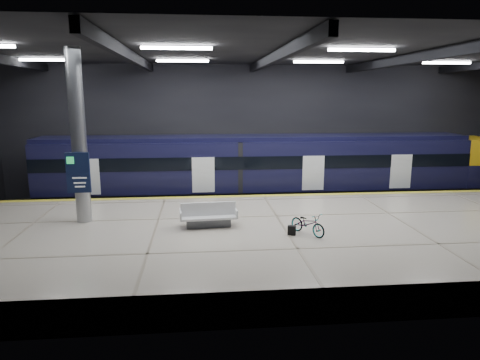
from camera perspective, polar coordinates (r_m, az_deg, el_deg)
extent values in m
plane|color=black|center=(19.72, 4.32, -7.06)|extent=(30.00, 30.00, 0.00)
cube|color=black|center=(26.73, 1.54, 6.55)|extent=(30.00, 0.10, 8.00)
cube|color=black|center=(11.15, 11.57, -0.27)|extent=(30.00, 0.10, 8.00)
cube|color=black|center=(18.81, 4.70, 16.75)|extent=(30.00, 16.00, 0.10)
cube|color=black|center=(18.71, -14.46, 15.71)|extent=(0.25, 16.00, 0.40)
cube|color=black|center=(18.79, 4.68, 16.00)|extent=(0.25, 16.00, 0.40)
cube|color=black|center=(20.69, 21.86, 14.81)|extent=(0.25, 16.00, 0.40)
cube|color=white|center=(16.55, -8.42, 17.02)|extent=(2.60, 0.18, 0.10)
cube|color=white|center=(17.67, 15.92, 16.35)|extent=(2.60, 0.18, 0.10)
cube|color=white|center=(23.80, -25.29, 14.29)|extent=(2.60, 0.18, 0.10)
cube|color=white|center=(22.52, -7.65, 15.47)|extent=(2.60, 0.18, 0.10)
cube|color=white|center=(23.36, 10.43, 15.23)|extent=(2.60, 0.18, 0.10)
cube|color=white|center=(26.11, 25.84, 13.88)|extent=(2.60, 0.18, 0.10)
cube|color=beige|center=(17.21, 5.77, -7.91)|extent=(30.00, 11.00, 1.10)
cube|color=yellow|center=(22.03, 3.16, -2.10)|extent=(30.00, 0.40, 0.01)
cube|color=gray|center=(24.23, 2.42, -3.36)|extent=(30.00, 0.08, 0.16)
cube|color=gray|center=(25.61, 1.98, -2.55)|extent=(30.00, 0.08, 0.16)
cube|color=black|center=(24.80, 2.06, -1.89)|extent=(24.00, 2.58, 0.80)
cube|color=black|center=(24.46, 2.09, 2.16)|extent=(24.00, 2.80, 2.75)
cube|color=black|center=(24.27, 2.11, 5.65)|extent=(24.00, 2.30, 0.24)
cube|color=black|center=(23.03, 2.55, 2.28)|extent=(24.00, 0.04, 0.70)
cube|color=white|center=(23.73, 9.73, 0.93)|extent=(1.20, 0.05, 1.90)
cube|color=yellow|center=(29.15, 28.35, 2.29)|extent=(2.00, 2.80, 2.75)
cube|color=black|center=(29.30, 28.87, 2.62)|extent=(1.60, 2.38, 0.80)
cube|color=#595B60|center=(16.94, -4.23, -5.67)|extent=(1.75, 0.65, 0.32)
cube|color=white|center=(16.87, -4.24, -4.87)|extent=(2.21, 1.05, 0.09)
cube|color=white|center=(16.79, -4.25, -3.88)|extent=(2.15, 0.22, 0.54)
cube|color=white|center=(16.78, -7.92, -4.57)|extent=(0.12, 0.92, 0.32)
cube|color=white|center=(16.95, -0.61, -4.30)|extent=(0.12, 0.92, 0.32)
imported|color=#99999E|center=(16.09, 9.03, -5.75)|extent=(1.36, 1.62, 0.84)
cube|color=black|center=(16.02, 6.91, -6.67)|extent=(0.34, 0.26, 0.35)
cylinder|color=#9EA0A5|center=(18.15, -20.72, 5.36)|extent=(0.60, 0.60, 6.90)
cube|color=#0F1838|center=(17.92, -20.77, 0.93)|extent=(0.90, 0.12, 1.60)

